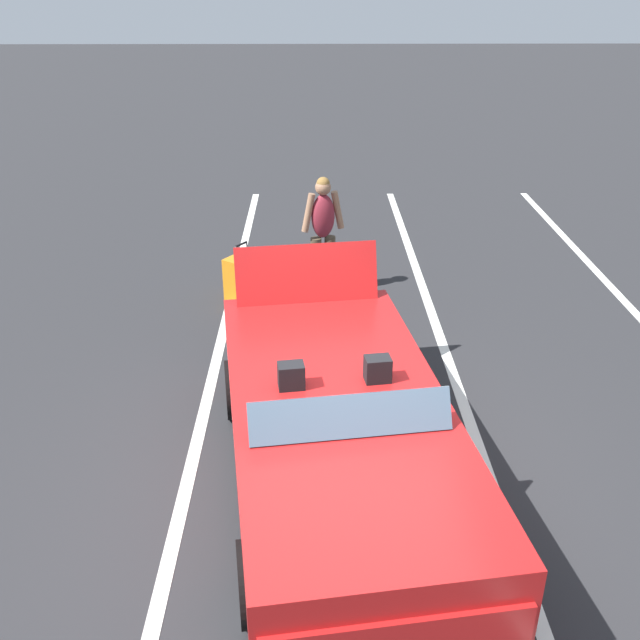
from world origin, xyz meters
TOP-DOWN VIEW (x-y plane):
  - ground_plane at (0.00, 0.00)m, footprint 80.00×80.00m
  - lot_line_near at (0.00, -1.34)m, footprint 18.00×0.12m
  - lot_line_mid at (0.00, 1.36)m, footprint 18.00×0.12m
  - convertible_car at (0.20, 0.03)m, footprint 4.34×2.31m
  - suitcase_large_black at (-3.25, -0.79)m, footprint 0.55×0.52m
  - suitcase_medium_bright at (-3.96, -1.21)m, footprint 0.47×0.43m
  - suitcase_small_carryon at (-3.59, -0.21)m, footprint 0.27×0.38m
  - traveler_person at (-4.18, -0.06)m, footprint 0.30×0.60m

SIDE VIEW (x-z plane):
  - ground_plane at x=0.00m, z-range 0.00..0.00m
  - lot_line_near at x=0.00m, z-range 0.00..0.00m
  - lot_line_mid at x=0.00m, z-range 0.00..0.00m
  - suitcase_small_carryon at x=-3.59m, z-range 0.00..0.50m
  - suitcase_medium_bright at x=-3.96m, z-range -0.10..0.73m
  - suitcase_large_black at x=-3.25m, z-range -0.13..0.88m
  - convertible_car at x=0.20m, z-range -0.17..1.36m
  - traveler_person at x=-4.18m, z-range 0.10..1.76m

